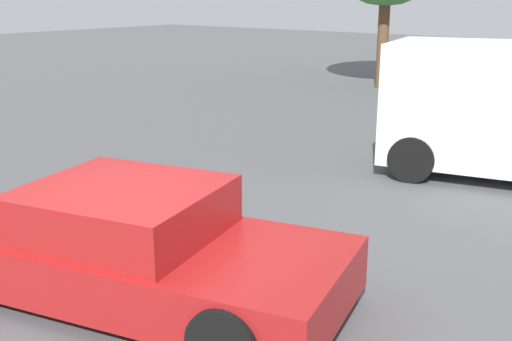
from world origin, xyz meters
name	(u,v)px	position (x,y,z in m)	size (l,w,h in m)	color
ground_plane	(131,311)	(0.00, 0.00, 0.00)	(80.00, 80.00, 0.00)	#515154
sedan_foreground	(132,247)	(-0.20, 0.23, 0.55)	(4.64, 2.80, 1.19)	maroon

